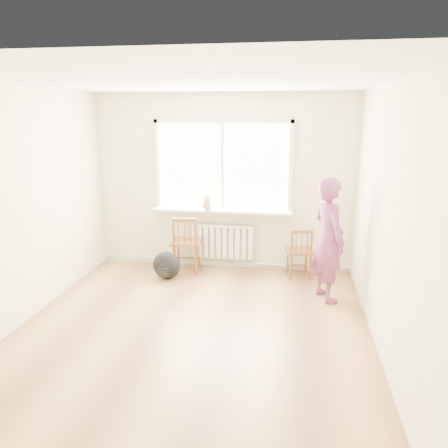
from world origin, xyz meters
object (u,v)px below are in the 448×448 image
at_px(backpack, 167,265).
at_px(person, 329,240).
at_px(cat, 208,203).
at_px(chair_right, 300,253).
at_px(chair_left, 186,244).

bearing_deg(backpack, person, -9.18).
bearing_deg(person, cat, 38.81).
xyz_separation_m(cat, backpack, (-0.54, -0.49, -0.86)).
xyz_separation_m(chair_right, cat, (-1.41, 0.14, 0.68)).
height_order(chair_left, backpack, chair_left).
bearing_deg(person, backpack, 55.89).
bearing_deg(cat, backpack, -144.51).
bearing_deg(cat, chair_right, -13.07).
relative_size(chair_left, cat, 2.06).
bearing_deg(chair_left, chair_right, 176.53).
bearing_deg(cat, chair_left, -159.82).
xyz_separation_m(chair_left, cat, (0.31, 0.16, 0.62)).
bearing_deg(chair_right, person, 104.46).
height_order(chair_left, cat, cat).
xyz_separation_m(chair_left, chair_right, (1.72, 0.02, -0.06)).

